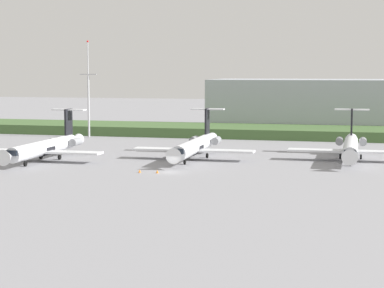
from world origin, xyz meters
The scene contains 9 objects.
ground_plane centered at (0.00, 30.00, 0.00)m, with size 500.00×500.00×0.00m, color gray.
grass_berm centered at (0.00, 64.09, 1.21)m, with size 320.00×20.00×2.42m, color #426033.
regional_jet_nearest centered at (-26.12, 8.33, 2.54)m, with size 22.81×31.00×9.00m.
regional_jet_second centered at (0.20, 17.15, 2.54)m, with size 22.81×31.00×9.00m.
regional_jet_third centered at (28.65, 22.20, 2.54)m, with size 22.81×31.00×9.00m.
antenna_mast centered at (-35.15, 51.25, 9.92)m, with size 4.40×0.50×23.92m.
distant_hangar centered at (23.18, 88.02, 7.04)m, with size 67.65×28.41×14.07m, color #9EA3AD.
safety_cone_front_marker centered at (-4.60, -1.82, 0.28)m, with size 0.44×0.44×0.55m, color orange.
safety_cone_mid_marker centered at (-1.65, -1.65, 0.28)m, with size 0.44×0.44×0.55m, color orange.
Camera 1 is at (29.50, -105.77, 16.59)m, focal length 63.32 mm.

